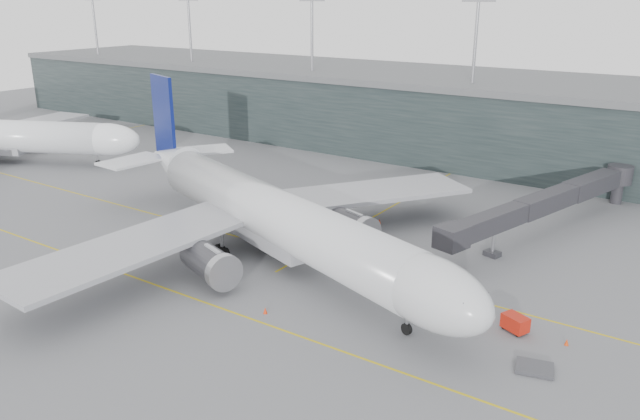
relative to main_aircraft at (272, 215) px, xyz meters
The scene contains 17 objects.
ground 8.60m from the main_aircraft, 106.54° to the left, with size 320.00×320.00×0.00m, color slate.
taxiline_a 6.14m from the main_aircraft, 127.58° to the left, with size 160.00×0.25×0.02m, color gold.
taxiline_b 14.60m from the main_aircraft, 98.17° to the right, with size 160.00×0.25×0.02m, color gold.
taxiline_lead_main 27.20m from the main_aircraft, 83.41° to the left, with size 0.25×60.00×0.02m, color gold.
taxiline_lead_adj 81.55m from the main_aircraft, 160.98° to the left, with size 0.25×60.00×0.02m, color gold.
terminal 64.58m from the main_aircraft, 91.72° to the left, with size 240.00×36.00×29.00m.
main_aircraft is the anchor object (origin of this frame).
jet_bridge 36.99m from the main_aircraft, 49.66° to the left, with size 13.24×43.78×5.94m.
gse_cart 30.28m from the main_aircraft, ahead, with size 2.77×2.35×1.61m.
baggage_dolly 34.44m from the main_aircraft, 11.62° to the right, with size 3.07×2.45×0.31m, color #38393E.
uld_a 19.04m from the main_aircraft, 108.59° to the left, with size 2.41×2.21×1.78m.
uld_b 18.35m from the main_aircraft, 108.87° to the left, with size 2.67×2.34×2.09m.
uld_c 17.05m from the main_aircraft, 94.58° to the left, with size 2.29×1.98×1.83m.
cone_nose 34.99m from the main_aircraft, ahead, with size 0.39×0.39×0.62m, color #DD3D0C.
cone_wing_stbd 15.27m from the main_aircraft, 55.00° to the right, with size 0.42×0.42×0.66m, color red.
cone_wing_port 18.57m from the main_aircraft, 73.09° to the left, with size 0.50×0.50×0.79m, color red.
cone_tail 13.93m from the main_aircraft, 155.62° to the right, with size 0.50×0.50×0.80m, color #DB420C.
Camera 1 is at (45.68, -61.12, 29.81)m, focal length 35.00 mm.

